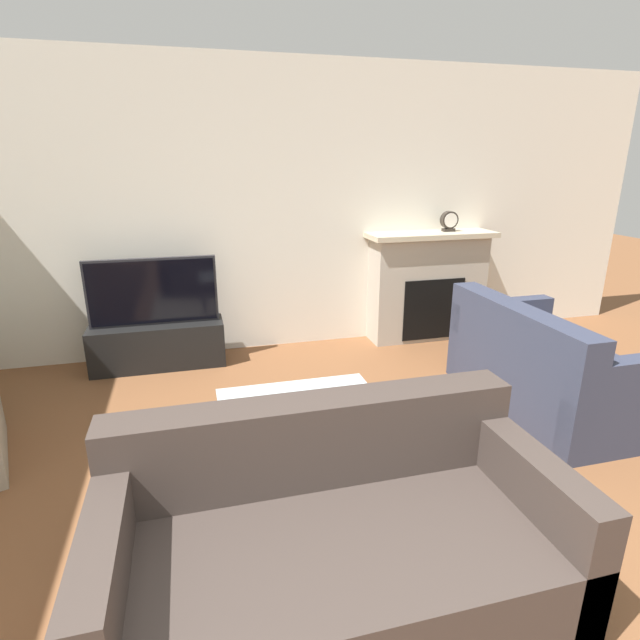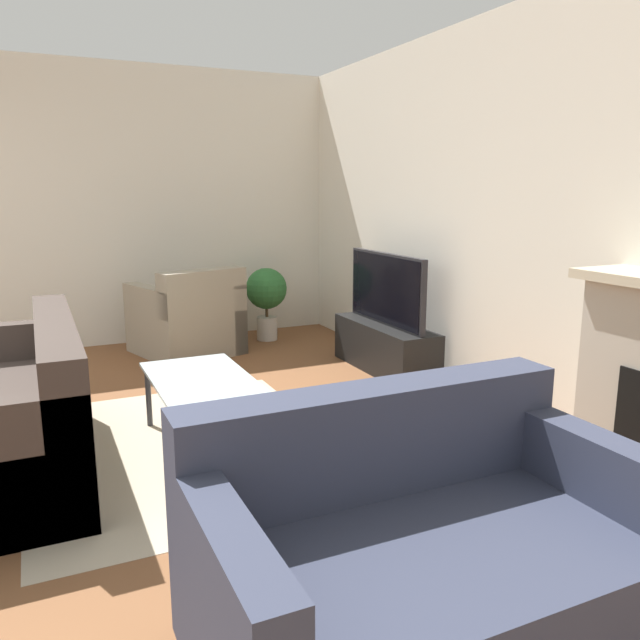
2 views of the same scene
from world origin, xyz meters
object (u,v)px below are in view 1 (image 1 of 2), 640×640
couch_sectional (334,548)px  mantel_clock (449,221)px  tv (153,292)px  coffee_table (299,407)px  couch_loveseat (547,371)px

couch_sectional → mantel_clock: mantel_clock is taller
tv → couch_sectional: (0.82, -2.89, -0.42)m
coffee_table → couch_loveseat: bearing=7.0°
couch_sectional → coffee_table: 1.09m
tv → couch_loveseat: tv is taller
couch_sectional → mantel_clock: bearing=55.2°
tv → mantel_clock: bearing=2.0°
couch_sectional → mantel_clock: size_ratio=9.02×
mantel_clock → coffee_table: bearing=-136.0°
couch_loveseat → coffee_table: (-1.97, -0.24, 0.09)m
couch_loveseat → coffee_table: 1.98m
couch_sectional → tv: bearing=105.8°
mantel_clock → tv: bearing=-178.0°
couch_loveseat → mantel_clock: (0.02, 1.68, 0.93)m
tv → mantel_clock: size_ratio=5.49×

